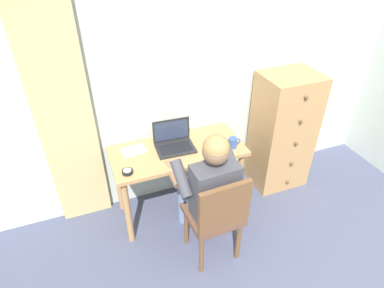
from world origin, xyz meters
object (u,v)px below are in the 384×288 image
(laptop, at_px, (174,142))
(computer_mouse, at_px, (210,143))
(desk_clock, at_px, (127,172))
(coffee_mug, at_px, (233,143))
(dresser, at_px, (282,132))
(notebook_pad, at_px, (133,150))
(person_seated, at_px, (208,184))
(chair, at_px, (217,215))
(desk, at_px, (178,160))

(laptop, distance_m, computer_mouse, 0.33)
(desk_clock, distance_m, coffee_mug, 0.96)
(coffee_mug, bearing_deg, dresser, 16.42)
(laptop, distance_m, notebook_pad, 0.37)
(person_seated, bearing_deg, notebook_pad, 128.82)
(coffee_mug, bearing_deg, notebook_pad, 162.97)
(computer_mouse, relative_size, desk_clock, 1.11)
(desk_clock, bearing_deg, dresser, 7.86)
(chair, bearing_deg, laptop, 99.36)
(person_seated, distance_m, laptop, 0.54)
(computer_mouse, distance_m, desk_clock, 0.80)
(computer_mouse, bearing_deg, chair, -100.42)
(laptop, xyz_separation_m, notebook_pad, (-0.36, 0.06, -0.05))
(computer_mouse, relative_size, notebook_pad, 0.48)
(desk, xyz_separation_m, computer_mouse, (0.30, -0.04, 0.14))
(desk, xyz_separation_m, desk_clock, (-0.49, -0.17, 0.13))
(desk, bearing_deg, chair, -81.09)
(dresser, distance_m, coffee_mug, 0.73)
(desk, relative_size, desk_clock, 13.25)
(person_seated, bearing_deg, coffee_mug, 40.04)
(person_seated, distance_m, coffee_mug, 0.51)
(desk_clock, bearing_deg, chair, -39.26)
(person_seated, relative_size, notebook_pad, 5.76)
(computer_mouse, xyz_separation_m, notebook_pad, (-0.68, 0.16, -0.01))
(desk, distance_m, desk_clock, 0.53)
(laptop, xyz_separation_m, coffee_mug, (0.49, -0.20, -0.00))
(desk, xyz_separation_m, chair, (0.10, -0.65, -0.11))
(chair, height_order, desk_clock, chair)
(chair, xyz_separation_m, laptop, (-0.12, 0.70, 0.29))
(notebook_pad, relative_size, coffee_mug, 1.75)
(computer_mouse, bearing_deg, notebook_pad, 174.77)
(desk, bearing_deg, computer_mouse, -6.80)
(coffee_mug, bearing_deg, desk, 163.48)
(notebook_pad, bearing_deg, desk, -25.23)
(desk, distance_m, notebook_pad, 0.41)
(dresser, xyz_separation_m, notebook_pad, (-1.54, 0.06, 0.12))
(dresser, xyz_separation_m, laptop, (-1.18, -0.00, 0.16))
(dresser, bearing_deg, person_seated, -153.91)
(person_seated, distance_m, notebook_pad, 0.75)
(chair, bearing_deg, computer_mouse, 71.88)
(desk, distance_m, laptop, 0.18)
(dresser, height_order, desk_clock, dresser)
(desk, relative_size, notebook_pad, 5.68)
(computer_mouse, bearing_deg, person_seated, -108.13)
(person_seated, height_order, desk_clock, person_seated)
(dresser, xyz_separation_m, computer_mouse, (-0.86, -0.10, 0.13))
(chair, distance_m, notebook_pad, 0.93)
(chair, relative_size, desk_clock, 9.92)
(dresser, height_order, laptop, dresser)
(dresser, bearing_deg, notebook_pad, 177.84)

